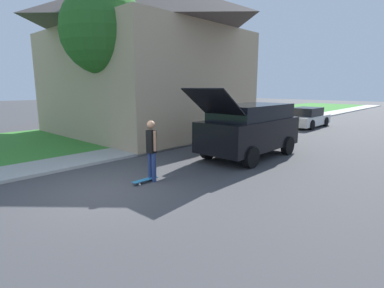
# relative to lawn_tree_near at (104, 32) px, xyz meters

# --- Properties ---
(ground_plane) EXTENTS (120.00, 120.00, 0.00)m
(ground_plane) POSITION_rel_lawn_tree_near_xyz_m (5.49, -3.62, -5.09)
(ground_plane) COLOR #3D3D3F
(lawn) EXTENTS (10.00, 80.00, 0.08)m
(lawn) POSITION_rel_lawn_tree_near_xyz_m (-2.51, 2.38, -5.05)
(lawn) COLOR #387F2D
(lawn) RESTS_ON ground_plane
(sidewalk) EXTENTS (1.80, 80.00, 0.10)m
(sidewalk) POSITION_rel_lawn_tree_near_xyz_m (1.89, 2.38, -5.04)
(sidewalk) COLOR #9E9E99
(sidewalk) RESTS_ON ground_plane
(house) EXTENTS (10.78, 9.56, 8.73)m
(house) POSITION_rel_lawn_tree_near_xyz_m (-2.12, 3.84, -0.48)
(house) COLOR tan
(house) RESTS_ON lawn
(lawn_tree_near) EXTENTS (3.80, 3.80, 6.94)m
(lawn_tree_near) POSITION_rel_lawn_tree_near_xyz_m (0.00, 0.00, 0.00)
(lawn_tree_near) COLOR brown
(lawn_tree_near) RESTS_ON lawn
(suv_parked) EXTENTS (2.15, 5.14, 2.69)m
(suv_parked) POSITION_rel_lawn_tree_near_xyz_m (6.06, 2.49, -3.95)
(suv_parked) COLOR black
(suv_parked) RESTS_ON ground_plane
(car_down_street) EXTENTS (1.86, 4.15, 1.33)m
(car_down_street) POSITION_rel_lawn_tree_near_xyz_m (4.12, 12.82, -4.46)
(car_down_street) COLOR silver
(car_down_street) RESTS_ON ground_plane
(skateboarder) EXTENTS (0.41, 0.24, 1.79)m
(skateboarder) POSITION_rel_lawn_tree_near_xyz_m (5.70, -2.15, -4.09)
(skateboarder) COLOR navy
(skateboarder) RESTS_ON ground_plane
(skateboard) EXTENTS (0.20, 0.84, 0.10)m
(skateboard) POSITION_rel_lawn_tree_near_xyz_m (5.66, -2.38, -5.01)
(skateboard) COLOR #236B99
(skateboard) RESTS_ON ground_plane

